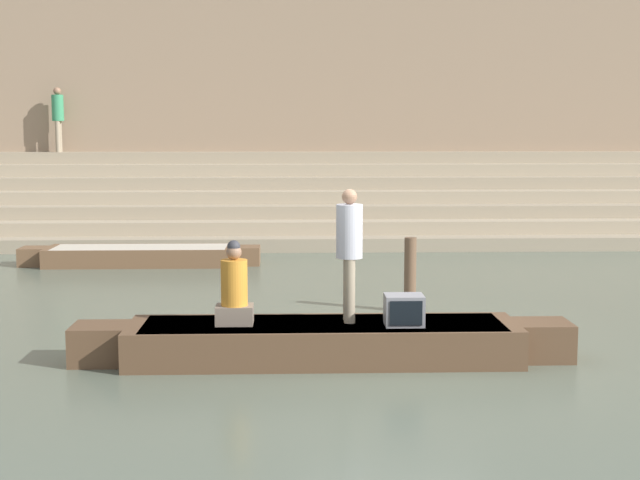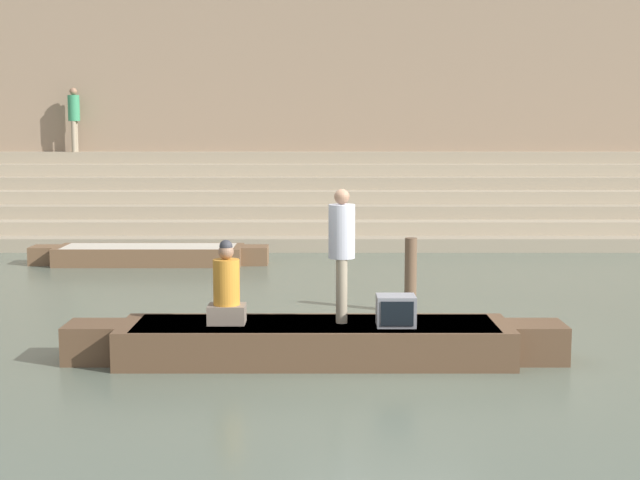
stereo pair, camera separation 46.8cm
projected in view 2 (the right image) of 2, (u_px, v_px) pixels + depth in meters
ground_plane at (396, 357)px, 11.35m from camera, size 120.00×120.00×0.00m
ghat_steps at (358, 207)px, 24.04m from camera, size 36.00×5.02×2.25m
back_wall at (356, 105)px, 26.06m from camera, size 34.20×1.28×7.26m
rowboat_main at (319, 341)px, 11.16m from camera, size 6.24×1.31×0.48m
person_standing at (346, 246)px, 11.12m from camera, size 0.33×0.33×1.67m
person_rowing at (231, 290)px, 11.08m from camera, size 0.46×0.36×1.05m
tv_set at (400, 311)px, 10.95m from camera, size 0.48×0.40×0.38m
moored_boat_shore at (154, 254)px, 19.19m from camera, size 5.09×1.15×0.39m
mooring_post at (415, 275)px, 14.07m from camera, size 0.19×0.19×1.19m
person_on_steps at (79, 115)px, 25.19m from camera, size 0.33×0.33×1.80m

